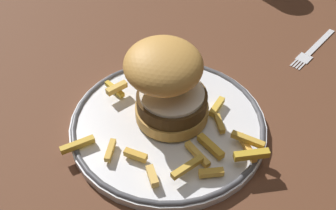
% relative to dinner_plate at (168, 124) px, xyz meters
% --- Properties ---
extents(ground_plane, '(1.42, 1.09, 0.04)m').
position_rel_dinner_plate_xyz_m(ground_plane, '(-0.04, -0.02, -0.03)').
color(ground_plane, brown).
extents(dinner_plate, '(0.28, 0.28, 0.02)m').
position_rel_dinner_plate_xyz_m(dinner_plate, '(0.00, 0.00, 0.00)').
color(dinner_plate, silver).
rests_on(dinner_plate, ground_plane).
extents(burger, '(0.14, 0.14, 0.11)m').
position_rel_dinner_plate_xyz_m(burger, '(0.01, 0.01, 0.06)').
color(burger, '#C58F3F').
rests_on(burger, dinner_plate).
extents(fries_pile, '(0.24, 0.24, 0.02)m').
position_rel_dinner_plate_xyz_m(fries_pile, '(-0.00, -0.05, 0.01)').
color(fries_pile, gold).
rests_on(fries_pile, dinner_plate).
extents(fork, '(0.14, 0.06, 0.00)m').
position_rel_dinner_plate_xyz_m(fork, '(0.31, 0.04, -0.01)').
color(fork, silver).
rests_on(fork, ground_plane).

